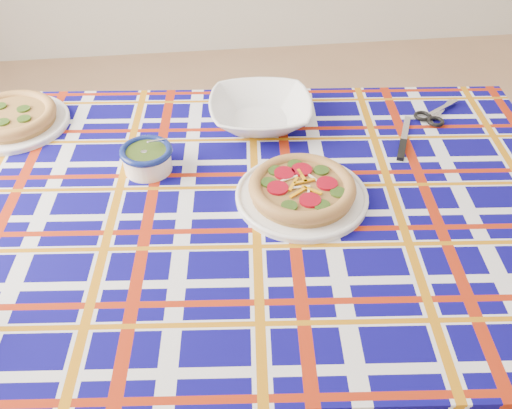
{
  "coord_description": "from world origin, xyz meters",
  "views": [
    {
      "loc": [
        -0.47,
        -1.26,
        1.51
      ],
      "look_at": [
        -0.36,
        -0.36,
        0.75
      ],
      "focal_mm": 40.0,
      "sensor_mm": 36.0,
      "label": 1
    }
  ],
  "objects": [
    {
      "name": "tablecloth",
      "position": [
        -0.43,
        -0.31,
        0.68
      ],
      "size": [
        1.66,
        1.14,
        0.1
      ],
      "primitive_type": null,
      "rotation": [
        0.0,
        0.0,
        -0.1
      ],
      "color": "#0A0563",
      "rests_on": "dining_table"
    },
    {
      "name": "floor",
      "position": [
        0.0,
        0.0,
        0.0
      ],
      "size": [
        4.0,
        4.0,
        0.0
      ],
      "primitive_type": "plane",
      "color": "#A27653",
      "rests_on": "ground"
    },
    {
      "name": "pesto_bowl",
      "position": [
        -0.58,
        -0.18,
        0.76
      ],
      "size": [
        0.13,
        0.13,
        0.07
      ],
      "primitive_type": null,
      "rotation": [
        0.0,
        0.0,
        0.08
      ],
      "color": "#24390F",
      "rests_on": "tablecloth"
    },
    {
      "name": "serving_bowl",
      "position": [
        -0.3,
        -0.01,
        0.76
      ],
      "size": [
        0.28,
        0.28,
        0.06
      ],
      "primitive_type": "imported",
      "rotation": [
        0.0,
        0.0,
        -0.07
      ],
      "color": "white",
      "rests_on": "tablecloth"
    },
    {
      "name": "main_focaccia_plate",
      "position": [
        -0.25,
        -0.32,
        0.76
      ],
      "size": [
        0.34,
        0.34,
        0.06
      ],
      "primitive_type": null,
      "rotation": [
        0.0,
        0.0,
        -0.16
      ],
      "color": "olive",
      "rests_on": "tablecloth"
    },
    {
      "name": "dining_table",
      "position": [
        -0.43,
        -0.31,
        0.65
      ],
      "size": [
        1.63,
        1.11,
        0.72
      ],
      "rotation": [
        0.0,
        0.0,
        -0.1
      ],
      "color": "brown",
      "rests_on": "floor"
    },
    {
      "name": "table_knife",
      "position": [
        0.06,
        -0.09,
        0.73
      ],
      "size": [
        0.1,
        0.2,
        0.01
      ],
      "primitive_type": null,
      "rotation": [
        0.0,
        0.0,
        1.16
      ],
      "color": "silver",
      "rests_on": "tablecloth"
    },
    {
      "name": "kitchen_scissors",
      "position": [
        0.19,
        -0.01,
        0.74
      ],
      "size": [
        0.2,
        0.18,
        0.02
      ],
      "primitive_type": null,
      "rotation": [
        0.0,
        0.0,
        0.69
      ],
      "color": "silver",
      "rests_on": "tablecloth"
    },
    {
      "name": "second_focaccia_plate",
      "position": [
        -0.93,
        0.06,
        0.75
      ],
      "size": [
        0.34,
        0.34,
        0.05
      ],
      "primitive_type": null,
      "rotation": [
        0.0,
        0.0,
        -0.18
      ],
      "color": "olive",
      "rests_on": "tablecloth"
    }
  ]
}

